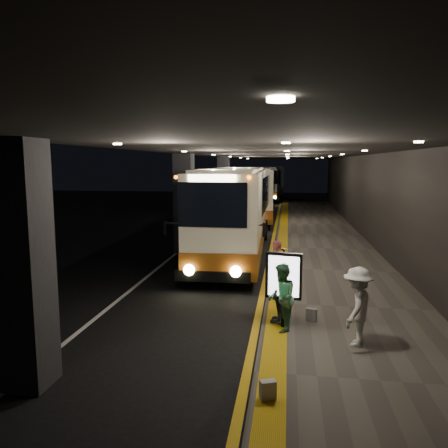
# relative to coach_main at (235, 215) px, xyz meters

# --- Properties ---
(ground) EXTENTS (90.00, 90.00, 0.00)m
(ground) POSITION_rel_coach_main_xyz_m (-0.82, -3.73, -1.76)
(ground) COLOR black
(lane_line_white) EXTENTS (0.12, 50.00, 0.01)m
(lane_line_white) POSITION_rel_coach_main_xyz_m (-2.62, 1.27, -1.75)
(lane_line_white) COLOR silver
(lane_line_white) RESTS_ON ground
(kerb_stripe_yellow) EXTENTS (0.18, 50.00, 0.01)m
(kerb_stripe_yellow) POSITION_rel_coach_main_xyz_m (1.53, 1.27, -1.75)
(kerb_stripe_yellow) COLOR gold
(kerb_stripe_yellow) RESTS_ON ground
(sidewalk) EXTENTS (4.50, 50.00, 0.15)m
(sidewalk) POSITION_rel_coach_main_xyz_m (3.93, 1.27, -1.68)
(sidewalk) COLOR #514C44
(sidewalk) RESTS_ON ground
(tactile_strip) EXTENTS (0.50, 50.00, 0.01)m
(tactile_strip) POSITION_rel_coach_main_xyz_m (2.03, 1.27, -1.60)
(tactile_strip) COLOR gold
(tactile_strip) RESTS_ON sidewalk
(terminal_wall) EXTENTS (0.10, 50.00, 6.00)m
(terminal_wall) POSITION_rel_coach_main_xyz_m (6.18, 1.27, 1.24)
(terminal_wall) COLOR black
(terminal_wall) RESTS_ON ground
(support_columns) EXTENTS (0.80, 24.80, 4.40)m
(support_columns) POSITION_rel_coach_main_xyz_m (-2.32, 0.27, 0.44)
(support_columns) COLOR black
(support_columns) RESTS_ON ground
(canopy) EXTENTS (9.00, 50.00, 0.40)m
(canopy) POSITION_rel_coach_main_xyz_m (1.68, 1.27, 2.84)
(canopy) COLOR black
(canopy) RESTS_ON support_columns
(coach_main) EXTENTS (2.75, 11.81, 3.66)m
(coach_main) POSITION_rel_coach_main_xyz_m (0.00, 0.00, 0.00)
(coach_main) COLOR #EBE3C5
(coach_main) RESTS_ON ground
(coach_second) EXTENTS (2.92, 11.35, 3.53)m
(coach_second) POSITION_rel_coach_main_xyz_m (-0.05, 12.53, -0.06)
(coach_second) COLOR #EBE3C5
(coach_second) RESTS_ON ground
(coach_third) EXTENTS (2.87, 11.21, 3.49)m
(coach_third) POSITION_rel_coach_main_xyz_m (0.33, 29.58, -0.08)
(coach_third) COLOR #EBE3C5
(coach_third) RESTS_ON ground
(passenger_boarding) EXTENTS (0.56, 0.68, 1.60)m
(passenger_boarding) POSITION_rel_coach_main_xyz_m (1.98, -6.00, -0.81)
(passenger_boarding) COLOR #B05253
(passenger_boarding) RESTS_ON sidewalk
(passenger_waiting_green) EXTENTS (0.53, 0.80, 1.57)m
(passenger_waiting_green) POSITION_rel_coach_main_xyz_m (2.14, -8.87, -0.82)
(passenger_waiting_green) COLOR #457C55
(passenger_waiting_green) RESTS_ON sidewalk
(passenger_waiting_white) EXTENTS (0.90, 1.20, 1.68)m
(passenger_waiting_white) POSITION_rel_coach_main_xyz_m (3.73, -9.44, -0.76)
(passenger_waiting_white) COLOR beige
(passenger_waiting_white) RESTS_ON sidewalk
(passenger_waiting_grey) EXTENTS (0.62, 0.95, 1.50)m
(passenger_waiting_grey) POSITION_rel_coach_main_xyz_m (2.07, -8.33, -0.85)
(passenger_waiting_grey) COLOR #515357
(passenger_waiting_grey) RESTS_ON sidewalk
(bag_polka) EXTENTS (0.28, 0.18, 0.31)m
(bag_polka) POSITION_rel_coach_main_xyz_m (2.87, -8.15, -1.45)
(bag_polka) COLOR black
(bag_polka) RESTS_ON sidewalk
(bag_plain) EXTENTS (0.29, 0.23, 0.32)m
(bag_plain) POSITION_rel_coach_main_xyz_m (1.98, -11.89, -1.45)
(bag_plain) COLOR beige
(bag_plain) RESTS_ON sidewalk
(info_sign) EXTENTS (0.85, 0.25, 1.79)m
(info_sign) POSITION_rel_coach_main_xyz_m (2.18, -8.65, -0.40)
(info_sign) COLOR black
(info_sign) RESTS_ON sidewalk
(stanchion_post) EXTENTS (0.05, 0.05, 1.01)m
(stanchion_post) POSITION_rel_coach_main_xyz_m (2.15, -4.33, -1.10)
(stanchion_post) COLOR black
(stanchion_post) RESTS_ON sidewalk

